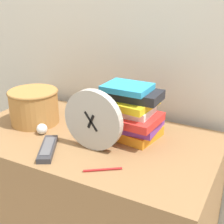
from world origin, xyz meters
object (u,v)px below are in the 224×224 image
at_px(desk_clock, 93,120).
at_px(book_stack, 130,113).
at_px(pen, 103,170).
at_px(crumpled_paper_ball, 42,129).
at_px(basket, 34,105).
at_px(tv_remote, 48,148).

distance_m(desk_clock, book_stack, 0.17).
bearing_deg(book_stack, pen, -83.75).
relative_size(desk_clock, crumpled_paper_ball, 5.18).
distance_m(book_stack, crumpled_paper_ball, 0.37).
relative_size(crumpled_paper_ball, pen, 0.40).
bearing_deg(basket, desk_clock, -13.87).
distance_m(book_stack, basket, 0.44).
xyz_separation_m(crumpled_paper_ball, pen, (0.36, -0.13, -0.02)).
relative_size(book_stack, pen, 2.31).
bearing_deg(tv_remote, pen, -4.78).
distance_m(desk_clock, crumpled_paper_ball, 0.27).
height_order(tv_remote, pen, tv_remote).
distance_m(desk_clock, basket, 0.37).
relative_size(book_stack, tv_remote, 1.36).
xyz_separation_m(tv_remote, pen, (0.25, -0.02, -0.01)).
relative_size(book_stack, basket, 1.16).
distance_m(crumpled_paper_ball, pen, 0.38).
bearing_deg(book_stack, basket, -171.31).
bearing_deg(crumpled_paper_ball, tv_remote, -42.82).
distance_m(desk_clock, tv_remote, 0.20).
bearing_deg(crumpled_paper_ball, basket, 142.63).
bearing_deg(crumpled_paper_ball, pen, -19.33).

